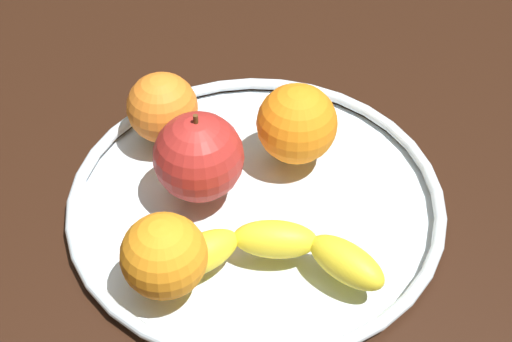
% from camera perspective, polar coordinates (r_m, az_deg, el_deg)
% --- Properties ---
extents(ground_plane, '(1.43, 1.43, 0.04)m').
position_cam_1_polar(ground_plane, '(0.73, 0.00, -3.76)').
color(ground_plane, black).
extents(fruit_bowl, '(0.36, 0.36, 0.02)m').
position_cam_1_polar(fruit_bowl, '(0.71, 0.00, -2.21)').
color(fruit_bowl, silver).
rests_on(fruit_bowl, ground_plane).
extents(banana, '(0.20, 0.10, 0.03)m').
position_cam_1_polar(banana, '(0.63, 0.99, -6.29)').
color(banana, yellow).
rests_on(banana, fruit_bowl).
extents(apple, '(0.08, 0.08, 0.09)m').
position_cam_1_polar(apple, '(0.68, -4.43, 1.08)').
color(apple, '#B42A25').
rests_on(apple, fruit_bowl).
extents(orange_front_left, '(0.08, 0.08, 0.08)m').
position_cam_1_polar(orange_front_left, '(0.71, 3.16, 3.65)').
color(orange_front_left, orange).
rests_on(orange_front_left, fruit_bowl).
extents(orange_front_right, '(0.07, 0.07, 0.07)m').
position_cam_1_polar(orange_front_right, '(0.61, -7.08, -6.49)').
color(orange_front_right, orange).
rests_on(orange_front_right, fruit_bowl).
extents(orange_back_right, '(0.07, 0.07, 0.07)m').
position_cam_1_polar(orange_back_right, '(0.74, -7.21, 4.86)').
color(orange_back_right, orange).
rests_on(orange_back_right, fruit_bowl).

